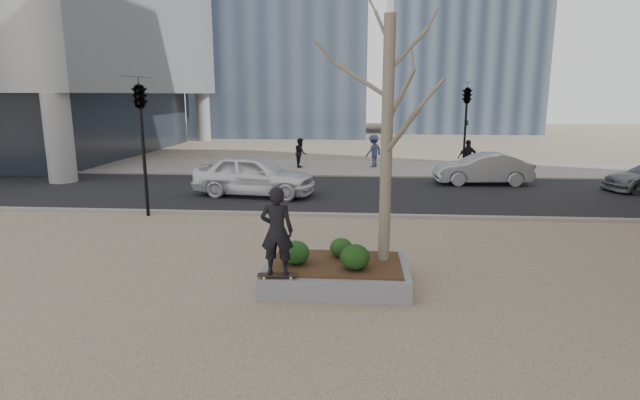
# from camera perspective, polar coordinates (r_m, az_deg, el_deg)

# --- Properties ---
(ground) EXTENTS (120.00, 120.00, 0.00)m
(ground) POSITION_cam_1_polar(r_m,az_deg,el_deg) (10.81, -3.52, -9.46)
(ground) COLOR tan
(ground) RESTS_ON ground
(street) EXTENTS (60.00, 8.00, 0.02)m
(street) POSITION_cam_1_polar(r_m,az_deg,el_deg) (20.40, 0.36, 0.88)
(street) COLOR black
(street) RESTS_ON ground
(far_sidewalk) EXTENTS (60.00, 6.00, 0.02)m
(far_sidewalk) POSITION_cam_1_polar(r_m,az_deg,el_deg) (27.28, 1.43, 3.72)
(far_sidewalk) COLOR gray
(far_sidewalk) RESTS_ON ground
(planter) EXTENTS (3.00, 2.00, 0.45)m
(planter) POSITION_cam_1_polar(r_m,az_deg,el_deg) (10.64, 1.86, -8.50)
(planter) COLOR gray
(planter) RESTS_ON ground
(planter_mulch) EXTENTS (2.70, 1.70, 0.04)m
(planter_mulch) POSITION_cam_1_polar(r_m,az_deg,el_deg) (10.56, 1.87, -7.26)
(planter_mulch) COLOR #382314
(planter_mulch) RESTS_ON planter
(sycamore_tree) EXTENTS (2.80, 2.80, 6.60)m
(sycamore_tree) POSITION_cam_1_polar(r_m,az_deg,el_deg) (10.27, 7.76, 10.99)
(sycamore_tree) COLOR gray
(sycamore_tree) RESTS_ON planter_mulch
(shrub_left) EXTENTS (0.58, 0.58, 0.49)m
(shrub_left) POSITION_cam_1_polar(r_m,az_deg,el_deg) (10.40, -2.82, -6.02)
(shrub_left) COLOR #163E13
(shrub_left) RESTS_ON planter_mulch
(shrub_middle) EXTENTS (0.49, 0.49, 0.42)m
(shrub_middle) POSITION_cam_1_polar(r_m,az_deg,el_deg) (10.85, 2.44, -5.46)
(shrub_middle) COLOR #173E13
(shrub_middle) RESTS_ON planter_mulch
(shrub_right) EXTENTS (0.61, 0.61, 0.52)m
(shrub_right) POSITION_cam_1_polar(r_m,az_deg,el_deg) (10.10, 4.01, -6.53)
(shrub_right) COLOR #1B3812
(shrub_right) RESTS_ON planter_mulch
(skateboard) EXTENTS (0.79, 0.27, 0.08)m
(skateboard) POSITION_cam_1_polar(r_m,az_deg,el_deg) (9.85, -4.86, -8.65)
(skateboard) COLOR black
(skateboard) RESTS_ON planter
(skateboarder) EXTENTS (0.64, 0.42, 1.74)m
(skateboarder) POSITION_cam_1_polar(r_m,az_deg,el_deg) (9.56, -4.95, -3.56)
(skateboarder) COLOR black
(skateboarder) RESTS_ON skateboard
(police_car) EXTENTS (5.00, 2.58, 1.63)m
(police_car) POSITION_cam_1_polar(r_m,az_deg,el_deg) (19.78, -7.50, 2.85)
(police_car) COLOR white
(police_car) RESTS_ON street
(car_silver) EXTENTS (4.22, 1.64, 1.37)m
(car_silver) POSITION_cam_1_polar(r_m,az_deg,el_deg) (23.28, 18.08, 3.41)
(car_silver) COLOR #A4A7AC
(car_silver) RESTS_ON street
(pedestrian_a) EXTENTS (0.74, 0.88, 1.59)m
(pedestrian_a) POSITION_cam_1_polar(r_m,az_deg,el_deg) (27.31, -2.23, 5.43)
(pedestrian_a) COLOR black
(pedestrian_a) RESTS_ON far_sidewalk
(pedestrian_b) EXTENTS (1.25, 1.29, 1.77)m
(pedestrian_b) POSITION_cam_1_polar(r_m,az_deg,el_deg) (27.54, 6.15, 5.61)
(pedestrian_b) COLOR #383C65
(pedestrian_b) RESTS_ON far_sidewalk
(pedestrian_c) EXTENTS (1.07, 0.59, 1.74)m
(pedestrian_c) POSITION_cam_1_polar(r_m,az_deg,el_deg) (25.60, 16.55, 4.67)
(pedestrian_c) COLOR black
(pedestrian_c) RESTS_ON far_sidewalk
(traffic_light_near) EXTENTS (0.60, 2.48, 4.50)m
(traffic_light_near) POSITION_cam_1_polar(r_m,az_deg,el_deg) (17.12, -19.54, 5.63)
(traffic_light_near) COLOR black
(traffic_light_near) RESTS_ON ground
(traffic_light_far) EXTENTS (0.60, 2.48, 4.50)m
(traffic_light_far) POSITION_cam_1_polar(r_m,az_deg,el_deg) (25.13, 16.25, 7.67)
(traffic_light_far) COLOR black
(traffic_light_far) RESTS_ON ground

